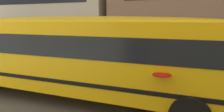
# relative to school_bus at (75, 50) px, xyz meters

# --- Properties ---
(ground_plane) EXTENTS (400.00, 400.00, 0.00)m
(ground_plane) POSITION_rel_school_bus_xyz_m (-3.10, 1.82, -1.84)
(ground_plane) COLOR #54514F
(sidewalk_far) EXTENTS (120.00, 3.00, 0.01)m
(sidewalk_far) POSITION_rel_school_bus_xyz_m (-3.10, 9.77, -1.84)
(sidewalk_far) COLOR gray
(sidewalk_far) RESTS_ON ground_plane
(lane_centreline) EXTENTS (110.00, 0.16, 0.01)m
(lane_centreline) POSITION_rel_school_bus_xyz_m (-3.10, 1.82, -1.84)
(lane_centreline) COLOR silver
(lane_centreline) RESTS_ON ground_plane
(school_bus) EXTENTS (13.90, 3.41, 3.10)m
(school_bus) POSITION_rel_school_bus_xyz_m (0.00, 0.00, 0.00)
(school_bus) COLOR yellow
(school_bus) RESTS_ON ground_plane
(parked_car_maroon_beside_sign) EXTENTS (3.91, 1.90, 1.64)m
(parked_car_maroon_beside_sign) POSITION_rel_school_bus_xyz_m (-8.87, 6.83, -1.00)
(parked_car_maroon_beside_sign) COLOR maroon
(parked_car_maroon_beside_sign) RESTS_ON ground_plane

